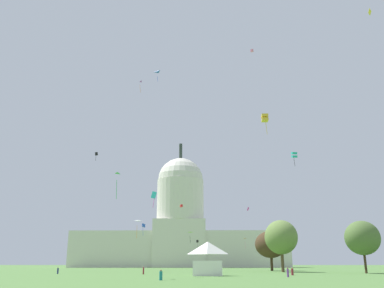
{
  "coord_description": "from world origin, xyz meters",
  "views": [
    {
      "loc": [
        6.16,
        -38.52,
        2.48
      ],
      "look_at": [
        3.67,
        73.78,
        35.04
      ],
      "focal_mm": 38.33,
      "sensor_mm": 36.0,
      "label": 1
    }
  ],
  "objects_px": {
    "tree_east_near": "(271,244)",
    "person_purple_near_tent": "(288,273)",
    "tree_east_far": "(281,237)",
    "kite_cyan_low": "(154,196)",
    "person_teal_mid_right": "(161,276)",
    "kite_turquoise_mid": "(294,155)",
    "capitol_building": "(180,229)",
    "kite_yellow_high": "(370,12)",
    "kite_white_low": "(137,222)",
    "kite_blue_high": "(158,75)",
    "kite_pink_high": "(252,51)",
    "kite_violet_high": "(139,83)",
    "tree_east_mid": "(362,238)",
    "event_tent": "(208,258)",
    "kite_blue_low": "(144,226)",
    "kite_lime_low": "(190,234)",
    "kite_black_low": "(197,242)",
    "kite_red_mid": "(181,206)",
    "kite_orange_low": "(246,240)",
    "kite_magenta_mid": "(248,209)",
    "person_navy_lawn_far_right": "(58,271)",
    "kite_gold_mid": "(265,118)",
    "kite_black_mid": "(96,154)",
    "person_maroon_back_right": "(143,271)",
    "person_maroon_mid_center": "(292,272)",
    "kite_green_low": "(115,177)"
  },
  "relations": [
    {
      "from": "kite_orange_low",
      "to": "kite_pink_high",
      "type": "distance_m",
      "value": 106.55
    },
    {
      "from": "kite_black_mid",
      "to": "kite_cyan_low",
      "type": "bearing_deg",
      "value": -24.46
    },
    {
      "from": "kite_white_low",
      "to": "kite_yellow_high",
      "type": "xyz_separation_m",
      "value": [
        47.21,
        -45.97,
        32.6
      ]
    },
    {
      "from": "person_maroon_back_right",
      "to": "kite_magenta_mid",
      "type": "bearing_deg",
      "value": 155.42
    },
    {
      "from": "person_navy_lawn_far_right",
      "to": "person_maroon_mid_center",
      "type": "distance_m",
      "value": 51.45
    },
    {
      "from": "person_maroon_mid_center",
      "to": "tree_east_far",
      "type": "bearing_deg",
      "value": 110.18
    },
    {
      "from": "kite_magenta_mid",
      "to": "kite_black_mid",
      "type": "xyz_separation_m",
      "value": [
        -48.85,
        -70.59,
        6.11
      ]
    },
    {
      "from": "event_tent",
      "to": "kite_lime_low",
      "type": "bearing_deg",
      "value": 100.54
    },
    {
      "from": "kite_black_low",
      "to": "kite_red_mid",
      "type": "xyz_separation_m",
      "value": [
        -4.71,
        -65.96,
        8.72
      ]
    },
    {
      "from": "kite_cyan_low",
      "to": "kite_gold_mid",
      "type": "relative_size",
      "value": 0.89
    },
    {
      "from": "event_tent",
      "to": "person_maroon_mid_center",
      "type": "relative_size",
      "value": 4.21
    },
    {
      "from": "kite_magenta_mid",
      "to": "tree_east_near",
      "type": "bearing_deg",
      "value": 82.78
    },
    {
      "from": "event_tent",
      "to": "person_maroon_back_right",
      "type": "distance_m",
      "value": 17.09
    },
    {
      "from": "tree_east_near",
      "to": "person_purple_near_tent",
      "type": "height_order",
      "value": "tree_east_near"
    },
    {
      "from": "tree_east_mid",
      "to": "kite_lime_low",
      "type": "relative_size",
      "value": 4.58
    },
    {
      "from": "capitol_building",
      "to": "kite_yellow_high",
      "type": "relative_size",
      "value": 115.73
    },
    {
      "from": "kite_lime_low",
      "to": "kite_blue_high",
      "type": "xyz_separation_m",
      "value": [
        -8.15,
        -20.08,
        40.73
      ]
    },
    {
      "from": "kite_gold_mid",
      "to": "kite_black_mid",
      "type": "bearing_deg",
      "value": -47.55
    },
    {
      "from": "person_purple_near_tent",
      "to": "person_maroon_mid_center",
      "type": "distance_m",
      "value": 11.53
    },
    {
      "from": "kite_red_mid",
      "to": "kite_gold_mid",
      "type": "bearing_deg",
      "value": 72.96
    },
    {
      "from": "kite_yellow_high",
      "to": "tree_east_mid",
      "type": "bearing_deg",
      "value": 69.5
    },
    {
      "from": "tree_east_mid",
      "to": "kite_pink_high",
      "type": "distance_m",
      "value": 55.79
    },
    {
      "from": "person_maroon_mid_center",
      "to": "kite_blue_low",
      "type": "distance_m",
      "value": 62.01
    },
    {
      "from": "event_tent",
      "to": "kite_white_low",
      "type": "distance_m",
      "value": 33.66
    },
    {
      "from": "person_teal_mid_right",
      "to": "kite_turquoise_mid",
      "type": "xyz_separation_m",
      "value": [
        26.65,
        26.2,
        24.77
      ]
    },
    {
      "from": "kite_lime_low",
      "to": "kite_violet_high",
      "type": "bearing_deg",
      "value": -0.52
    },
    {
      "from": "tree_east_mid",
      "to": "kite_violet_high",
      "type": "bearing_deg",
      "value": 163.07
    },
    {
      "from": "kite_pink_high",
      "to": "kite_green_low",
      "type": "relative_size",
      "value": 0.22
    },
    {
      "from": "person_navy_lawn_far_right",
      "to": "kite_gold_mid",
      "type": "relative_size",
      "value": 0.43
    },
    {
      "from": "person_purple_near_tent",
      "to": "kite_cyan_low",
      "type": "relative_size",
      "value": 0.54
    },
    {
      "from": "kite_lime_low",
      "to": "kite_blue_low",
      "type": "bearing_deg",
      "value": -44.12
    },
    {
      "from": "kite_lime_low",
      "to": "kite_white_low",
      "type": "height_order",
      "value": "kite_white_low"
    },
    {
      "from": "capitol_building",
      "to": "kite_gold_mid",
      "type": "relative_size",
      "value": 33.01
    },
    {
      "from": "kite_blue_low",
      "to": "kite_violet_high",
      "type": "relative_size",
      "value": 1.07
    },
    {
      "from": "person_teal_mid_right",
      "to": "kite_pink_high",
      "type": "relative_size",
      "value": 1.62
    },
    {
      "from": "person_teal_mid_right",
      "to": "kite_black_mid",
      "type": "bearing_deg",
      "value": -128.99
    },
    {
      "from": "tree_east_far",
      "to": "kite_white_low",
      "type": "height_order",
      "value": "tree_east_far"
    },
    {
      "from": "kite_orange_low",
      "to": "kite_violet_high",
      "type": "distance_m",
      "value": 97.59
    },
    {
      "from": "kite_cyan_low",
      "to": "person_purple_near_tent",
      "type": "bearing_deg",
      "value": -156.36
    },
    {
      "from": "tree_east_far",
      "to": "kite_cyan_low",
      "type": "bearing_deg",
      "value": -127.29
    },
    {
      "from": "kite_white_low",
      "to": "kite_blue_high",
      "type": "relative_size",
      "value": 1.88
    },
    {
      "from": "kite_red_mid",
      "to": "kite_violet_high",
      "type": "bearing_deg",
      "value": 21.71
    },
    {
      "from": "kite_cyan_low",
      "to": "kite_black_mid",
      "type": "bearing_deg",
      "value": -35.85
    },
    {
      "from": "person_purple_near_tent",
      "to": "kite_gold_mid",
      "type": "height_order",
      "value": "kite_gold_mid"
    },
    {
      "from": "person_navy_lawn_far_right",
      "to": "kite_blue_high",
      "type": "height_order",
      "value": "kite_blue_high"
    },
    {
      "from": "kite_white_low",
      "to": "kite_yellow_high",
      "type": "relative_size",
      "value": 4.71
    },
    {
      "from": "tree_east_near",
      "to": "kite_magenta_mid",
      "type": "bearing_deg",
      "value": 92.04
    },
    {
      "from": "tree_east_near",
      "to": "kite_cyan_low",
      "type": "xyz_separation_m",
      "value": [
        -30.67,
        -57.96,
        6.38
      ]
    },
    {
      "from": "capitol_building",
      "to": "kite_yellow_high",
      "type": "distance_m",
      "value": 167.39
    },
    {
      "from": "kite_pink_high",
      "to": "kite_violet_high",
      "type": "height_order",
      "value": "kite_pink_high"
    }
  ]
}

